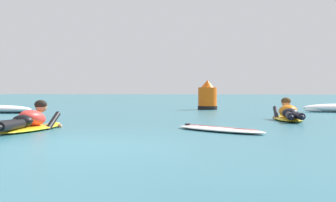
{
  "coord_description": "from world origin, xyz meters",
  "views": [
    {
      "loc": [
        2.73,
        -6.84,
        0.68
      ],
      "look_at": [
        0.88,
        4.73,
        0.45
      ],
      "focal_mm": 64.93,
      "sensor_mm": 36.0,
      "label": 1
    }
  ],
  "objects": [
    {
      "name": "channel_marker_buoy",
      "position": [
        0.86,
        13.09,
        0.38
      ],
      "size": [
        0.65,
        0.65,
        0.97
      ],
      "color": "#EA5B0F",
      "rests_on": "ground"
    },
    {
      "name": "ground_plane",
      "position": [
        0.0,
        10.0,
        0.0
      ],
      "size": [
        120.0,
        120.0,
        0.0
      ],
      "primitive_type": "plane",
      "color": "#2D6B7A"
    },
    {
      "name": "whitewater_front",
      "position": [
        -4.59,
        9.37,
        0.1
      ],
      "size": [
        1.85,
        0.97,
        0.22
      ],
      "color": "white",
      "rests_on": "ground"
    },
    {
      "name": "surfer_near",
      "position": [
        -1.07,
        2.54,
        0.14
      ],
      "size": [
        0.54,
        2.73,
        0.54
      ],
      "color": "yellow",
      "rests_on": "ground"
    },
    {
      "name": "drifting_surfboard",
      "position": [
        2.0,
        2.89,
        0.03
      ],
      "size": [
        1.82,
        1.89,
        0.16
      ],
      "color": "white",
      "rests_on": "ground"
    },
    {
      "name": "surfer_far",
      "position": [
        3.24,
        6.49,
        0.13
      ],
      "size": [
        0.74,
        2.67,
        0.55
      ],
      "color": "yellow",
      "rests_on": "ground"
    }
  ]
}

